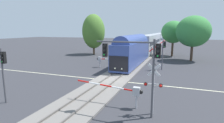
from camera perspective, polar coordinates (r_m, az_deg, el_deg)
The scene contains 13 objects.
ground_plane at distance 23.00m, azimuth -0.14°, elevation -6.03°, with size 220.00×220.00×0.00m, color #333338.
road_centre_stripe at distance 23.00m, azimuth -0.14°, elevation -6.02°, with size 44.00×0.20×0.01m.
railway_track at distance 22.97m, azimuth -0.14°, elevation -5.80°, with size 4.40×80.00×0.32m.
commuter_train at distance 55.15m, azimuth 12.26°, elevation 6.01°, with size 3.04×65.97×5.16m.
crossing_gate_near at distance 15.04m, azimuth 5.22°, elevation -9.12°, with size 5.93×0.40×1.91m.
crossing_signal_mast at distance 13.83m, azimuth 12.90°, elevation -6.65°, with size 1.36×0.44×4.02m.
crossing_gate_far at distance 30.54m, azimuth -2.89°, elevation 0.67°, with size 5.54×0.40×1.80m.
traffic_signal_near_right at distance 13.01m, azimuth 7.70°, elevation 0.96°, with size 4.73×0.38×5.73m.
traffic_signal_near_left at distance 17.87m, azimuth -31.08°, elevation -1.44°, with size 0.53×0.38×4.85m.
traffic_signal_far_side at distance 29.56m, azimuth 15.94°, elevation 3.63°, with size 0.53×0.38×4.86m.
pine_left_background at distance 47.03m, azimuth -5.83°, elevation 9.42°, with size 5.76×5.76×10.24m.
oak_far_right at distance 40.30m, azimuth 24.22°, elevation 8.64°, with size 6.69×6.69×9.14m.
elm_centre_background at distance 46.04m, azimuth 18.75°, elevation 8.77°, with size 5.56×5.56×8.44m.
Camera 1 is at (7.71, -20.72, 6.36)m, focal length 29.00 mm.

